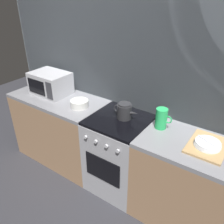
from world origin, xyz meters
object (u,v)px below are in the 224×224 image
Objects in this scene: mixing_bowl at (79,104)px; dish_pile at (207,145)px; microwave at (51,83)px; kettle at (124,111)px; stove_unit at (119,154)px; pitcher at (161,118)px.

dish_pile is (1.37, 0.06, -0.02)m from mixing_bowl.
kettle is at bearing 0.16° from microwave.
kettle is 0.71× the size of dish_pile.
stove_unit is 0.71m from mixing_bowl.
microwave reaches higher than mixing_bowl.
stove_unit is 3.16× the size of kettle.
mixing_bowl is (-0.54, -0.08, -0.04)m from kettle.
dish_pile reaches higher than stove_unit.
kettle reaches higher than stove_unit.
mixing_bowl is at bearing -172.55° from pitcher.
stove_unit is 4.50× the size of mixing_bowl.
kettle is 0.55m from mixing_bowl.
stove_unit is 1.96× the size of microwave.
stove_unit is 1.20m from microwave.
microwave is 2.30× the size of pitcher.
stove_unit is at bearing -167.83° from pitcher.
stove_unit is 4.50× the size of pitcher.
mixing_bowl reaches higher than stove_unit.
pitcher is at bearing 1.84° from microwave.
mixing_bowl is at bearing -176.40° from stove_unit.
dish_pile is at bearing -7.46° from pitcher.
stove_unit is at bearing -2.28° from microwave.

